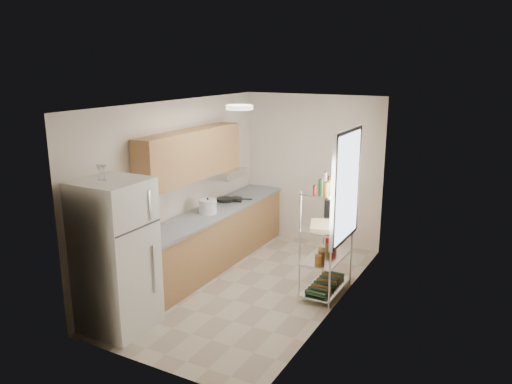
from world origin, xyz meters
TOP-DOWN VIEW (x-y plane):
  - room at (0.00, 0.00)m, footprint 2.52×4.42m
  - counter_run at (-0.92, 0.44)m, footprint 0.63×3.51m
  - upper_cabinets at (-1.05, 0.10)m, footprint 0.33×2.20m
  - range_hood at (-1.00, 0.90)m, footprint 0.50×0.60m
  - window at (1.23, 0.35)m, footprint 0.06×1.00m
  - bakers_rack at (1.00, 0.30)m, footprint 0.45×0.90m
  - ceiling_dome at (0.00, -0.30)m, footprint 0.34×0.34m
  - refrigerator at (-0.87, -1.72)m, footprint 0.75×0.75m
  - wine_glass_a at (-0.96, -1.78)m, footprint 0.06×0.06m
  - wine_glass_b at (-0.91, -1.76)m, footprint 0.06×0.06m
  - rice_cooker at (-0.89, 0.26)m, footprint 0.27×0.27m
  - frying_pan_large at (-1.03, 0.96)m, footprint 0.28×0.28m
  - frying_pan_small at (-0.89, 1.09)m, footprint 0.28×0.28m
  - cutting_board at (1.00, 0.20)m, footprint 0.50×0.56m
  - espresso_machine at (0.98, 0.63)m, footprint 0.21×0.27m
  - storage_bag at (0.97, 0.56)m, footprint 0.12×0.16m

SIDE VIEW (x-z plane):
  - counter_run at x=-0.92m, z-range 0.00..0.90m
  - storage_bag at x=0.97m, z-range 0.56..0.73m
  - refrigerator at x=-0.87m, z-range 0.00..1.83m
  - frying_pan_small at x=-0.89m, z-range 0.90..0.94m
  - frying_pan_large at x=-1.03m, z-range 0.90..0.95m
  - rice_cooker at x=-0.89m, z-range 0.90..1.11m
  - cutting_board at x=1.00m, z-range 1.01..1.04m
  - bakers_rack at x=1.00m, z-range 0.24..1.97m
  - espresso_machine at x=0.98m, z-range 1.01..1.29m
  - room at x=0.00m, z-range -0.01..2.61m
  - range_hood at x=-1.00m, z-range 1.33..1.45m
  - window at x=1.23m, z-range 0.82..2.28m
  - upper_cabinets at x=-1.05m, z-range 1.45..2.17m
  - wine_glass_b at x=-0.91m, z-range 1.83..2.01m
  - wine_glass_a at x=-0.96m, z-range 1.83..2.01m
  - ceiling_dome at x=0.00m, z-range 2.54..2.60m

